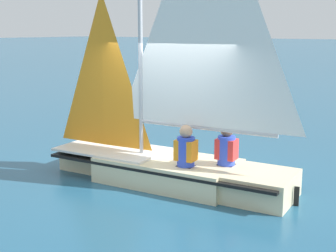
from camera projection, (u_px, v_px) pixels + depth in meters
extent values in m
plane|color=#235675|center=(168.00, 182.00, 8.51)|extent=(260.00, 260.00, 0.00)
cube|color=beige|center=(168.00, 171.00, 8.46)|extent=(1.53, 2.58, 0.45)
cube|color=beige|center=(92.00, 158.00, 9.31)|extent=(0.81, 1.09, 0.45)
cube|color=beige|center=(261.00, 186.00, 7.62)|extent=(1.21, 1.13, 0.45)
cube|color=black|center=(168.00, 163.00, 8.44)|extent=(1.71, 4.50, 0.05)
cube|color=silver|center=(112.00, 149.00, 9.01)|extent=(1.38, 2.12, 0.04)
cylinder|color=#B7B7BC|center=(140.00, 20.00, 8.19)|extent=(0.08, 0.08, 4.90)
cylinder|color=#B7B7BC|center=(204.00, 128.00, 7.95)|extent=(0.29, 2.54, 0.07)
pyramid|color=white|center=(206.00, 1.00, 7.52)|extent=(0.26, 2.41, 4.11)
pyramid|color=orange|center=(103.00, 69.00, 8.78)|extent=(0.18, 1.52, 2.89)
cube|color=black|center=(296.00, 196.00, 7.36)|extent=(0.04, 0.08, 0.32)
cube|color=black|center=(186.00, 178.00, 8.01)|extent=(0.26, 0.30, 0.45)
cylinder|color=blue|center=(186.00, 152.00, 7.92)|extent=(0.33, 0.33, 0.50)
cube|color=orange|center=(186.00, 150.00, 7.91)|extent=(0.29, 0.36, 0.35)
sphere|color=tan|center=(186.00, 131.00, 7.85)|extent=(0.22, 0.22, 0.22)
cube|color=black|center=(226.00, 177.00, 8.09)|extent=(0.26, 0.30, 0.45)
cylinder|color=blue|center=(226.00, 150.00, 7.99)|extent=(0.33, 0.33, 0.50)
cube|color=red|center=(227.00, 149.00, 7.99)|extent=(0.29, 0.36, 0.35)
sphere|color=brown|center=(227.00, 130.00, 7.92)|extent=(0.22, 0.22, 0.22)
cylinder|color=white|center=(227.00, 126.00, 7.90)|extent=(0.23, 0.23, 0.06)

